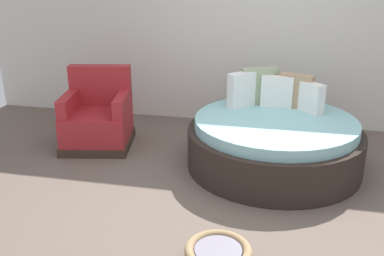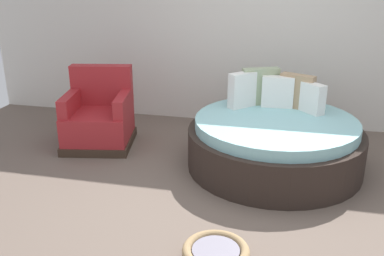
{
  "view_description": "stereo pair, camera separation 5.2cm",
  "coord_description": "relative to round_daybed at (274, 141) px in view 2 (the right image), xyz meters",
  "views": [
    {
      "loc": [
        0.3,
        -3.54,
        2.09
      ],
      "look_at": [
        -0.56,
        0.47,
        0.55
      ],
      "focal_mm": 40.46,
      "sensor_mm": 36.0,
      "label": 1
    },
    {
      "loc": [
        0.35,
        -3.53,
        2.09
      ],
      "look_at": [
        -0.56,
        0.47,
        0.55
      ],
      "focal_mm": 40.46,
      "sensor_mm": 36.0,
      "label": 2
    }
  ],
  "objects": [
    {
      "name": "ground_plane",
      "position": [
        -0.27,
        -0.94,
        -0.3
      ],
      "size": [
        8.0,
        8.0,
        0.02
      ],
      "primitive_type": "cube",
      "color": "#66564C"
    },
    {
      "name": "back_wall",
      "position": [
        -0.27,
        1.43,
        1.05
      ],
      "size": [
        8.0,
        0.12,
        2.69
      ],
      "primitive_type": "cube",
      "color": "silver",
      "rests_on": "ground_plane"
    },
    {
      "name": "round_daybed",
      "position": [
        0.0,
        0.0,
        0.0
      ],
      "size": [
        1.89,
        1.89,
        0.99
      ],
      "color": "#2D231E",
      "rests_on": "ground_plane"
    },
    {
      "name": "red_armchair",
      "position": [
        -2.14,
        0.18,
        0.04
      ],
      "size": [
        0.93,
        0.93,
        0.94
      ],
      "color": "#38281E",
      "rests_on": "ground_plane"
    },
    {
      "name": "pet_basket",
      "position": [
        -0.34,
        -1.8,
        -0.22
      ],
      "size": [
        0.51,
        0.51,
        0.13
      ],
      "color": "#9E7F56",
      "rests_on": "ground_plane"
    }
  ]
}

